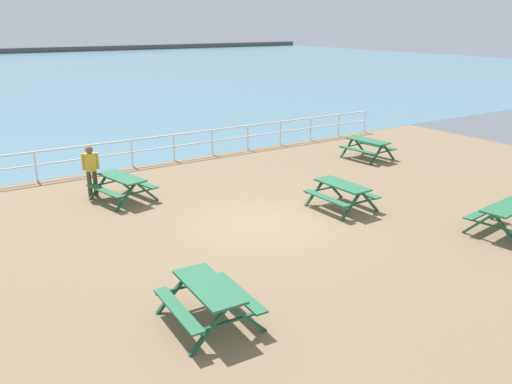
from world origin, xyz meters
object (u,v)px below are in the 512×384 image
object	(u,v)px
picnic_table_near_right	(209,294)
picnic_table_far_right	(507,213)
visitor	(91,168)
picnic_table_mid_centre	(368,145)
picnic_table_near_left	(342,190)
picnic_table_far_left	(122,182)

from	to	relation	value
picnic_table_near_right	picnic_table_far_right	world-z (taller)	same
visitor	picnic_table_mid_centre	bearing A→B (deg)	99.83
picnic_table_near_left	picnic_table_far_right	xyz separation A→B (m)	(2.32, -3.87, 0.00)
picnic_table_near_left	picnic_table_near_right	size ratio (longest dim) A/B	0.99
picnic_table_near_left	picnic_table_far_left	xyz separation A→B (m)	(-5.25, 4.37, 0.00)
picnic_table_near_left	visitor	xyz separation A→B (m)	(-5.93, 5.26, 0.36)
picnic_table_mid_centre	visitor	world-z (taller)	visitor
picnic_table_mid_centre	visitor	distance (m)	11.02
picnic_table_far_right	picnic_table_far_left	bearing A→B (deg)	124.95
picnic_table_near_right	picnic_table_far_left	distance (m)	7.83
picnic_table_far_right	visitor	bearing A→B (deg)	124.47
picnic_table_near_right	picnic_table_far_right	bearing A→B (deg)	-90.79
picnic_table_near_right	picnic_table_far_right	distance (m)	8.67
picnic_table_far_left	visitor	xyz separation A→B (m)	(-0.68, 0.89, 0.36)
picnic_table_mid_centre	picnic_table_far_right	bearing A→B (deg)	155.77
picnic_table_far_left	visitor	bearing A→B (deg)	24.93
picnic_table_far_left	picnic_table_near_right	bearing A→B (deg)	159.65
visitor	picnic_table_far_right	bearing A→B (deg)	58.61
picnic_table_far_right	visitor	size ratio (longest dim) A/B	1.19
picnic_table_mid_centre	visitor	size ratio (longest dim) A/B	1.16
picnic_table_near_left	picnic_table_far_right	bearing A→B (deg)	-150.35
picnic_table_near_left	picnic_table_mid_centre	size ratio (longest dim) A/B	0.95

